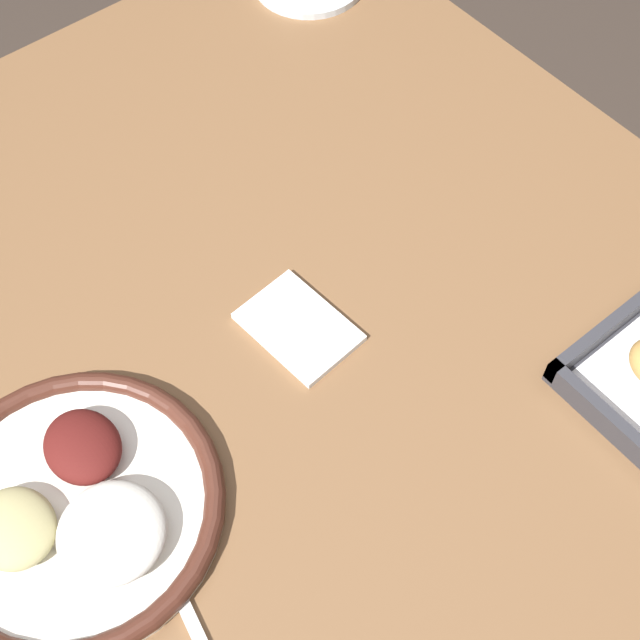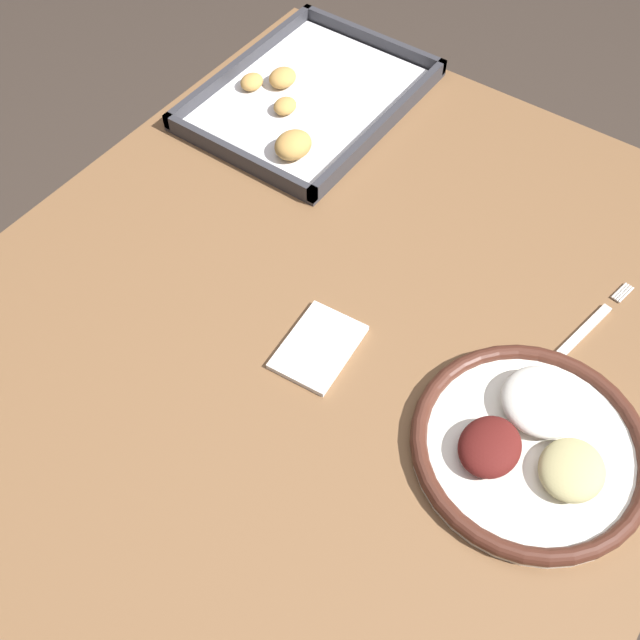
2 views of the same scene
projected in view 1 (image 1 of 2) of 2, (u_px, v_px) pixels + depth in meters
The scene contains 4 objects.
ground_plane at pixel (319, 559), 1.55m from camera, with size 8.00×8.00×0.00m, color #382D26.
dining_table at pixel (319, 382), 1.01m from camera, with size 1.17×0.95×0.74m.
dinner_plate at pixel (75, 507), 0.81m from camera, with size 0.28×0.28×0.05m.
napkin at pixel (299, 327), 0.92m from camera, with size 0.12×0.09×0.01m.
Camera 1 is at (0.38, -0.31, 1.53)m, focal length 50.00 mm.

